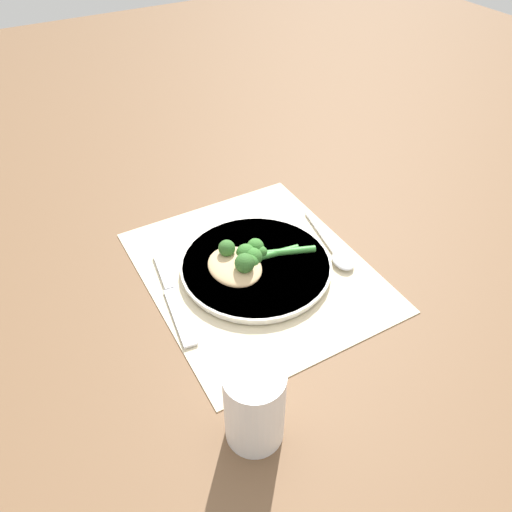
# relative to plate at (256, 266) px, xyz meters

# --- Properties ---
(ground_plane) EXTENTS (3.00, 3.00, 0.00)m
(ground_plane) POSITION_rel_plate_xyz_m (0.00, 0.00, -0.01)
(ground_plane) COLOR brown
(placemat) EXTENTS (0.40, 0.34, 0.00)m
(placemat) POSITION_rel_plate_xyz_m (0.00, 0.00, -0.01)
(placemat) COLOR beige
(placemat) RESTS_ON ground_plane
(plate) EXTENTS (0.24, 0.24, 0.01)m
(plate) POSITION_rel_plate_xyz_m (0.00, 0.00, 0.00)
(plate) COLOR silver
(plate) RESTS_ON placemat
(chicken_fillet) EXTENTS (0.10, 0.09, 0.02)m
(chicken_fillet) POSITION_rel_plate_xyz_m (0.00, 0.04, 0.02)
(chicken_fillet) COLOR tan
(chicken_fillet) RESTS_ON plate
(pesto_dollop_primary) EXTENTS (0.03, 0.03, 0.03)m
(pesto_dollop_primary) POSITION_rel_plate_xyz_m (0.03, 0.04, 0.03)
(pesto_dollop_primary) COLOR #336628
(pesto_dollop_primary) RESTS_ON chicken_fillet
(pesto_dollop_secondary) EXTENTS (0.03, 0.03, 0.03)m
(pesto_dollop_secondary) POSITION_rel_plate_xyz_m (-0.02, 0.03, 0.04)
(pesto_dollop_secondary) COLOR #336628
(pesto_dollop_secondary) RESTS_ON chicken_fillet
(broccoli_stalk_right) EXTENTS (0.05, 0.11, 0.03)m
(broccoli_stalk_right) POSITION_rel_plate_xyz_m (0.00, 0.01, 0.02)
(broccoli_stalk_right) COLOR #3D8E38
(broccoli_stalk_right) RESTS_ON plate
(broccoli_stalk_front) EXTENTS (0.06, 0.10, 0.03)m
(broccoli_stalk_front) POSITION_rel_plate_xyz_m (0.01, -0.02, 0.02)
(broccoli_stalk_front) COLOR #3D8E38
(broccoli_stalk_front) RESTS_ON plate
(knife) EXTENTS (0.20, 0.04, 0.01)m
(knife) POSITION_rel_plate_xyz_m (0.01, 0.14, -0.01)
(knife) COLOR silver
(knife) RESTS_ON placemat
(spoon) EXTENTS (0.17, 0.05, 0.01)m
(spoon) POSITION_rel_plate_xyz_m (-0.04, -0.13, -0.00)
(spoon) COLOR silver
(spoon) RESTS_ON placemat
(water_glass) EXTENTS (0.07, 0.07, 0.11)m
(water_glass) POSITION_rel_plate_xyz_m (-0.25, 0.14, 0.04)
(water_glass) COLOR white
(water_glass) RESTS_ON ground_plane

